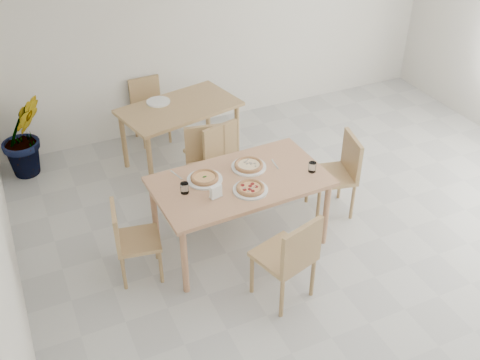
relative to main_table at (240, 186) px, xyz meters
name	(u,v)px	position (x,y,z in m)	size (l,w,h in m)	color
main_table	(240,186)	(0.00, 0.00, 0.00)	(1.64, 0.97, 0.75)	tan
chair_south	(291,255)	(0.07, -0.88, -0.16)	(0.55, 0.55, 0.89)	tan
chair_north	(207,161)	(-0.02, 0.79, -0.17)	(0.50, 0.50, 0.86)	tan
chair_west	(129,237)	(-1.09, -0.01, -0.22)	(0.45, 0.45, 0.78)	tan
chair_east	(340,169)	(1.16, 0.06, -0.17)	(0.52, 0.52, 0.88)	tan
plate_margherita	(205,179)	(-0.30, 0.13, 0.08)	(0.33, 0.33, 0.02)	white
plate_mushroom	(249,167)	(0.16, 0.15, 0.08)	(0.33, 0.33, 0.02)	white
plate_pepperoni	(250,190)	(0.01, -0.20, 0.08)	(0.32, 0.32, 0.02)	white
pizza_margherita	(205,177)	(-0.30, 0.13, 0.11)	(0.33, 0.33, 0.03)	tan
pizza_mushroom	(249,165)	(0.16, 0.15, 0.11)	(0.30, 0.30, 0.03)	tan
pizza_pepperoni	(250,188)	(0.01, -0.20, 0.11)	(0.29, 0.29, 0.03)	tan
tumbler_a	(185,188)	(-0.54, 0.02, 0.13)	(0.08, 0.08, 0.10)	white
tumbler_b	(312,167)	(0.68, -0.16, 0.12)	(0.07, 0.07, 0.10)	white
napkin_holder	(216,192)	(-0.31, -0.17, 0.14)	(0.12, 0.08, 0.13)	silver
fork_a	(275,164)	(0.41, 0.09, 0.08)	(0.02, 0.18, 0.01)	silver
fork_b	(176,175)	(-0.51, 0.31, 0.08)	(0.02, 0.19, 0.01)	silver
second_table	(180,114)	(-0.02, 1.64, -0.02)	(1.46, 1.03, 0.75)	tan
chair_back_s	(214,150)	(0.13, 0.96, -0.17)	(0.52, 0.52, 0.86)	tan
chair_back_n	(148,105)	(-0.19, 2.37, -0.21)	(0.41, 0.41, 0.79)	tan
plate_empty	(158,102)	(-0.21, 1.82, 0.08)	(0.27, 0.27, 0.02)	white
potted_plant	(24,136)	(-1.72, 2.17, -0.19)	(0.53, 0.43, 0.97)	#1C5E23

